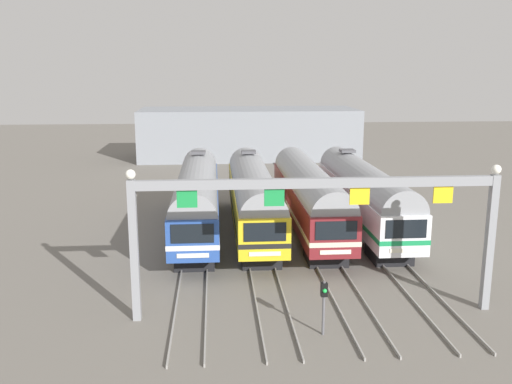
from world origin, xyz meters
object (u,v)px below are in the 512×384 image
(commuter_train_yellow, at_px, (253,195))
(yard_signal_mast, at_px, (324,298))
(commuter_train_maroon, at_px, (309,194))
(commuter_train_white, at_px, (363,193))
(commuter_train_blue, at_px, (197,196))
(catenary_gantry, at_px, (317,208))

(commuter_train_yellow, xyz_separation_m, yard_signal_mast, (1.93, -15.60, -1.00))
(commuter_train_maroon, bearing_deg, commuter_train_white, 0.06)
(commuter_train_maroon, relative_size, commuter_train_white, 1.00)
(commuter_train_yellow, distance_m, yard_signal_mast, 15.75)
(commuter_train_yellow, bearing_deg, commuter_train_blue, 180.00)
(commuter_train_maroon, relative_size, catenary_gantry, 1.08)
(commuter_train_white, height_order, catenary_gantry, catenary_gantry)
(commuter_train_maroon, height_order, yard_signal_mast, commuter_train_maroon)
(commuter_train_maroon, distance_m, commuter_train_white, 3.85)
(commuter_train_yellow, bearing_deg, catenary_gantry, -81.88)
(commuter_train_maroon, height_order, catenary_gantry, catenary_gantry)
(commuter_train_white, xyz_separation_m, catenary_gantry, (-5.78, -13.50, 2.40))
(commuter_train_maroon, distance_m, yard_signal_mast, 15.75)
(commuter_train_maroon, distance_m, catenary_gantry, 13.84)
(commuter_train_yellow, relative_size, commuter_train_maroon, 1.00)
(commuter_train_maroon, relative_size, yard_signal_mast, 7.50)
(commuter_train_maroon, bearing_deg, commuter_train_blue, 179.97)
(catenary_gantry, height_order, yard_signal_mast, catenary_gantry)
(commuter_train_maroon, bearing_deg, catenary_gantry, -98.12)
(commuter_train_blue, bearing_deg, yard_signal_mast, -69.68)
(commuter_train_maroon, bearing_deg, commuter_train_yellow, 179.94)
(yard_signal_mast, bearing_deg, commuter_train_maroon, 82.96)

